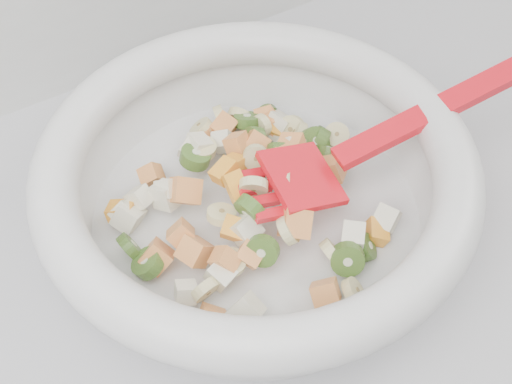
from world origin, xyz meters
TOP-DOWN VIEW (x-y plane):
  - mixing_bowl at (0.12, 1.47)m, footprint 0.46×0.37m

SIDE VIEW (x-z plane):
  - mixing_bowl at x=0.12m, z-range 0.89..1.02m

